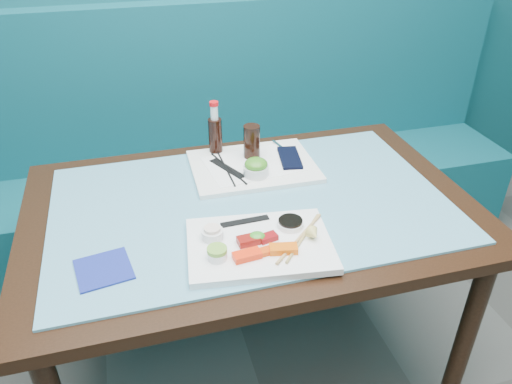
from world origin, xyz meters
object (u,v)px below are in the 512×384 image
object	(u,v)px
dining_table	(251,226)
seaweed_bowl	(256,171)
booth_bench	(208,178)
sashimi_plate	(260,245)
blue_napkin	(104,269)
cola_glass	(252,142)
cola_bottle_body	(215,137)
serving_tray	(253,166)

from	to	relation	value
dining_table	seaweed_bowl	world-z (taller)	seaweed_bowl
seaweed_bowl	booth_bench	bearing A→B (deg)	94.35
sashimi_plate	blue_napkin	distance (m)	0.42
booth_bench	seaweed_bowl	size ratio (longest dim) A/B	34.85
blue_napkin	dining_table	bearing A→B (deg)	24.88
sashimi_plate	cola_glass	world-z (taller)	cola_glass
dining_table	sashimi_plate	xyz separation A→B (m)	(-0.04, -0.23, 0.10)
booth_bench	seaweed_bowl	bearing A→B (deg)	-85.65
dining_table	cola_bottle_body	distance (m)	0.38
blue_napkin	cola_glass	bearing A→B (deg)	42.07
cola_glass	cola_bottle_body	xyz separation A→B (m)	(-0.11, 0.08, -0.01)
seaweed_bowl	cola_bottle_body	world-z (taller)	cola_bottle_body
blue_napkin	sashimi_plate	bearing A→B (deg)	-2.78
seaweed_bowl	cola_glass	size ratio (longest dim) A/B	0.71
seaweed_bowl	cola_bottle_body	bearing A→B (deg)	114.22
blue_napkin	cola_bottle_body	bearing A→B (deg)	53.48
sashimi_plate	dining_table	bearing A→B (deg)	88.12
sashimi_plate	serving_tray	xyz separation A→B (m)	(0.10, 0.44, -0.00)
seaweed_bowl	cola_glass	world-z (taller)	cola_glass
serving_tray	seaweed_bowl	xyz separation A→B (m)	(-0.01, -0.07, 0.03)
dining_table	cola_bottle_body	bearing A→B (deg)	96.79
sashimi_plate	seaweed_bowl	world-z (taller)	seaweed_bowl
dining_table	sashimi_plate	world-z (taller)	sashimi_plate
serving_tray	seaweed_bowl	size ratio (longest dim) A/B	4.96
cola_glass	seaweed_bowl	bearing A→B (deg)	-98.75
booth_bench	sashimi_plate	xyz separation A→B (m)	(-0.04, -1.07, 0.39)
seaweed_bowl	sashimi_plate	bearing A→B (deg)	-103.89
seaweed_bowl	cola_bottle_body	size ratio (longest dim) A/B	0.61
cola_glass	cola_bottle_body	size ratio (longest dim) A/B	0.86
dining_table	serving_tray	bearing A→B (deg)	73.14
sashimi_plate	cola_bottle_body	xyz separation A→B (m)	(-0.00, 0.58, 0.06)
booth_bench	blue_napkin	world-z (taller)	booth_bench
booth_bench	cola_bottle_body	distance (m)	0.67
seaweed_bowl	blue_napkin	xyz separation A→B (m)	(-0.51, -0.34, -0.03)
serving_tray	blue_napkin	bearing A→B (deg)	-139.91
sashimi_plate	seaweed_bowl	distance (m)	0.38
sashimi_plate	serving_tray	size ratio (longest dim) A/B	0.92
cola_bottle_body	booth_bench	bearing A→B (deg)	85.25
cola_bottle_body	cola_glass	bearing A→B (deg)	-35.05
serving_tray	blue_napkin	world-z (taller)	serving_tray
cola_bottle_body	blue_napkin	world-z (taller)	cola_bottle_body
seaweed_bowl	blue_napkin	world-z (taller)	seaweed_bowl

